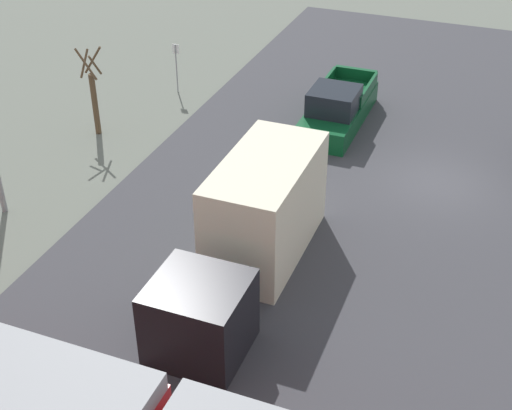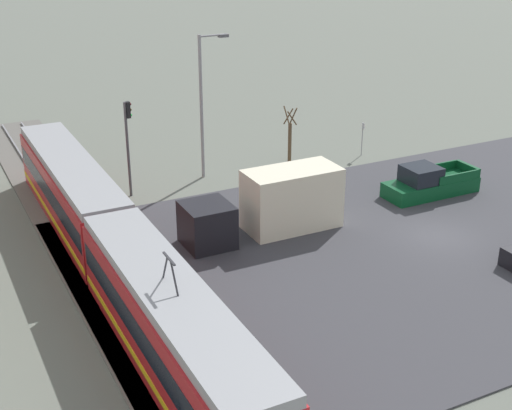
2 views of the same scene
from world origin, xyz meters
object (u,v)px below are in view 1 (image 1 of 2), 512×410
box_truck (252,230)px  pickup_truck (338,109)px  street_tree (94,95)px  no_parking_sign (176,63)px

box_truck → pickup_truck: box_truck is taller
pickup_truck → street_tree: street_tree is taller
pickup_truck → box_truck: bearing=91.8°
pickup_truck → street_tree: bearing=25.4°
box_truck → street_tree: (9.49, -6.40, 0.14)m
street_tree → no_parking_sign: size_ratio=1.62×
street_tree → no_parking_sign: street_tree is taller
box_truck → street_tree: bearing=-34.0°
street_tree → no_parking_sign: (-1.21, -5.02, -0.30)m
pickup_truck → no_parking_sign: bearing=-4.9°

